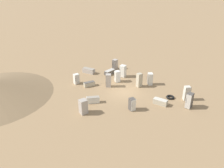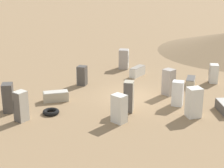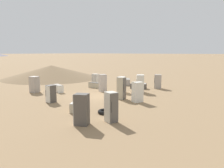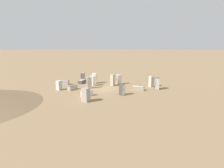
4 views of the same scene
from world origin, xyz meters
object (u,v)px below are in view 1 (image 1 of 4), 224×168
discarded_fridge_2 (93,100)px  discarded_fridge_6 (139,80)px  discarded_fridge_4 (108,80)px  discarded_fridge_9 (150,79)px  scrap_tire (170,97)px  discarded_fridge_5 (189,101)px  discarded_fridge_13 (115,64)px  discarded_fridge_1 (187,93)px  discarded_fridge_7 (89,71)px  discarded_fridge_11 (76,79)px  discarded_fridge_14 (83,107)px  discarded_fridge_15 (160,102)px  discarded_fridge_10 (123,71)px  discarded_fridge_3 (110,72)px  discarded_fridge_12 (89,84)px  discarded_fridge_8 (132,104)px  discarded_fridge_0 (117,76)px

discarded_fridge_2 → discarded_fridge_6: (-7.11, -1.01, 0.58)m
discarded_fridge_4 → discarded_fridge_9: discarded_fridge_4 is taller
scrap_tire → discarded_fridge_5: bearing=97.9°
discarded_fridge_4 → discarded_fridge_13: (-3.77, -5.18, -0.11)m
discarded_fridge_1 → discarded_fridge_7: 14.87m
discarded_fridge_4 → discarded_fridge_11: discarded_fridge_4 is taller
discarded_fridge_14 → scrap_tire: discarded_fridge_14 is taller
discarded_fridge_6 → discarded_fridge_15: bearing=-9.9°
discarded_fridge_5 → discarded_fridge_10: size_ratio=0.99×
discarded_fridge_14 → discarded_fridge_6: bearing=8.3°
discarded_fridge_11 → discarded_fridge_3: bearing=-179.0°
discarded_fridge_10 → discarded_fridge_1: bearing=167.2°
discarded_fridge_4 → discarded_fridge_14: size_ratio=1.10×
discarded_fridge_5 → discarded_fridge_13: bearing=-15.5°
discarded_fridge_7 → discarded_fridge_10: bearing=-77.5°
discarded_fridge_6 → discarded_fridge_7: (4.21, -7.46, -0.58)m
discarded_fridge_11 → discarded_fridge_14: size_ratio=0.86×
discarded_fridge_1 → discarded_fridge_5: same height
discarded_fridge_14 → scrap_tire: size_ratio=1.64×
discarded_fridge_5 → discarded_fridge_13: discarded_fridge_5 is taller
discarded_fridge_1 → discarded_fridge_10: (3.29, -9.35, 0.01)m
discarded_fridge_3 → discarded_fridge_10: bearing=13.3°
discarded_fridge_5 → discarded_fridge_12: discarded_fridge_5 is taller
discarded_fridge_1 → discarded_fridge_8: size_ratio=1.25×
discarded_fridge_0 → discarded_fridge_13: bearing=-22.3°
discarded_fridge_5 → discarded_fridge_7: bearing=0.3°
discarded_fridge_6 → discarded_fridge_11: discarded_fridge_6 is taller
discarded_fridge_3 → discarded_fridge_7: bearing=-144.3°
discarded_fridge_0 → discarded_fridge_11: (5.26, -2.04, -0.10)m
discarded_fridge_14 → discarded_fridge_5: bearing=-29.8°
discarded_fridge_4 → discarded_fridge_13: discarded_fridge_4 is taller
discarded_fridge_3 → discarded_fridge_13: (-1.66, -1.43, 0.48)m
discarded_fridge_7 → discarded_fridge_14: bearing=-149.6°
discarded_fridge_7 → discarded_fridge_9: (-5.87, 7.59, 0.46)m
discarded_fridge_1 → discarded_fridge_15: bearing=-79.0°
discarded_fridge_6 → discarded_fridge_8: discarded_fridge_6 is taller
discarded_fridge_0 → scrap_tire: size_ratio=1.60×
discarded_fridge_13 → discarded_fridge_4: bearing=117.4°
discarded_fridge_1 → discarded_fridge_8: 7.00m
discarded_fridge_2 → discarded_fridge_13: 10.88m
discarded_fridge_5 → discarded_fridge_7: (6.20, -14.40, -0.52)m
discarded_fridge_7 → scrap_tire: 13.19m
discarded_fridge_4 → discarded_fridge_15: 7.59m
discarded_fridge_12 → discarded_fridge_15: bearing=-146.0°
discarded_fridge_6 → discarded_fridge_13: bearing=173.3°
discarded_fridge_5 → discarded_fridge_12: (7.84, -10.16, -0.58)m
discarded_fridge_4 → discarded_fridge_6: size_ratio=0.94×
discarded_fridge_0 → discarded_fridge_8: discarded_fridge_0 is taller
discarded_fridge_12 → discarded_fridge_9: bearing=-113.8°
discarded_fridge_10 → discarded_fridge_15: size_ratio=1.04×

